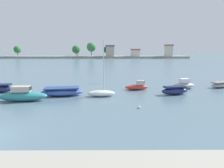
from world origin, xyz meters
TOP-DOWN VIEW (x-y plane):
  - moored_boat_2 at (-1.19, 9.64)m, footprint 5.39×1.89m
  - moored_boat_3 at (2.56, 12.15)m, footprint 5.42×2.66m
  - moored_boat_4 at (7.45, 11.78)m, footprint 3.39×1.38m
  - moored_boat_5 at (12.34, 15.64)m, footprint 3.31×1.25m
  - moored_boat_6 at (16.71, 12.70)m, footprint 3.65×1.84m
  - moored_boat_7 at (19.13, 16.22)m, footprint 3.65×2.13m
  - moored_boat_8 at (25.10, 17.18)m, footprint 3.85×2.42m
  - mooring_buoy_0 at (11.42, 6.80)m, footprint 0.26×0.26m
  - mooring_buoy_1 at (0.60, 16.17)m, footprint 0.38×0.38m
  - mooring_buoy_2 at (26.31, 20.97)m, footprint 0.40×0.40m
  - distant_shoreline at (2.46, 101.04)m, footprint 102.42×8.99m

SIDE VIEW (x-z plane):
  - mooring_buoy_0 at x=11.42m, z-range 0.00..0.26m
  - mooring_buoy_1 at x=0.60m, z-range 0.00..0.38m
  - mooring_buoy_2 at x=26.31m, z-range 0.00..0.40m
  - moored_boat_8 at x=25.10m, z-range -0.02..0.84m
  - moored_boat_4 at x=7.45m, z-range -2.91..3.80m
  - moored_boat_5 at x=12.34m, z-range -0.21..1.12m
  - moored_boat_3 at x=2.56m, z-range -0.02..1.03m
  - moored_boat_6 at x=16.71m, z-range -0.02..1.05m
  - moored_boat_7 at x=19.13m, z-range -0.19..1.30m
  - moored_boat_2 at x=-1.19m, z-range -0.21..1.48m
  - distant_shoreline at x=2.46m, z-range -2.10..6.47m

